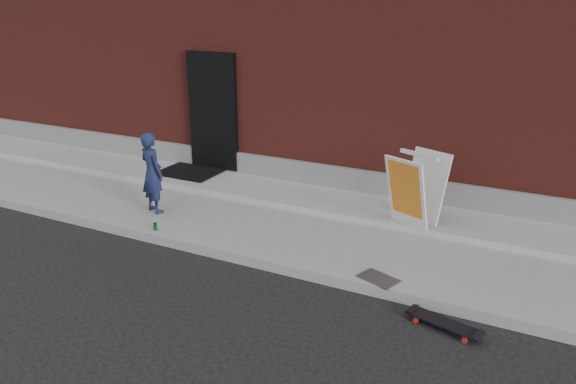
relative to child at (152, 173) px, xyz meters
The scene contains 10 objects.
ground 2.60m from the child, 18.37° to the right, with size 80.00×80.00×0.00m, color black.
sidewalk 2.56m from the child, 17.17° to the left, with size 20.00×3.00×0.15m, color gray.
apron 2.91m from the child, 34.74° to the left, with size 20.00×1.20×0.10m, color gray.
building 6.85m from the child, 69.38° to the left, with size 20.00×8.10×5.00m.
child is the anchor object (origin of this frame).
skateboard 5.15m from the child, 12.46° to the right, with size 0.88×0.42×0.10m.
pizza_sign 4.17m from the child, 16.73° to the left, with size 0.91×0.97×1.10m.
soda_can 1.02m from the child, 50.19° to the right, with size 0.06×0.06×0.11m, color #17742A.
doormat 1.91m from the child, 107.84° to the left, with size 1.13×0.91×0.03m, color black.
utility_plate 4.13m from the child, ahead, with size 0.49×0.31×0.01m, color #535257.
Camera 1 is at (3.53, -5.93, 3.55)m, focal length 35.00 mm.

